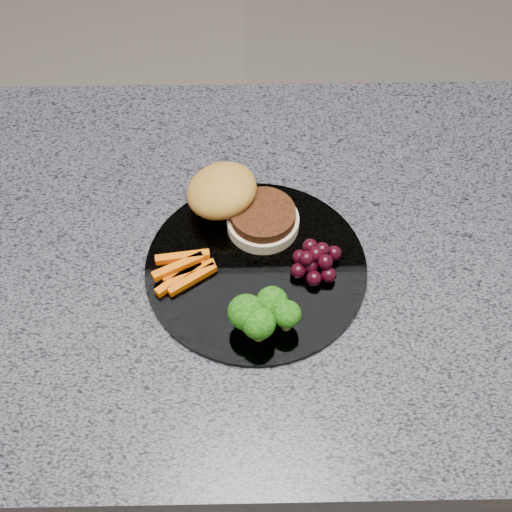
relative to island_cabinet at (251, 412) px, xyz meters
The scene contains 7 objects.
island_cabinet is the anchor object (origin of this frame).
countertop 0.45m from the island_cabinet, ahead, with size 1.20×0.60×0.04m, color #53535E.
plate 0.47m from the island_cabinet, 74.14° to the right, with size 0.26×0.26×0.01m, color white.
burger 0.50m from the island_cabinet, 105.82° to the left, with size 0.16×0.14×0.05m.
carrot_sticks 0.49m from the island_cabinet, 154.69° to the right, with size 0.07×0.06×0.02m.
broccoli 0.52m from the island_cabinet, 83.29° to the right, with size 0.08×0.06×0.05m.
grape_bunch 0.50m from the island_cabinet, 21.82° to the right, with size 0.06×0.05×0.03m.
Camera 1 is at (-0.00, -0.51, 1.59)m, focal length 50.00 mm.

